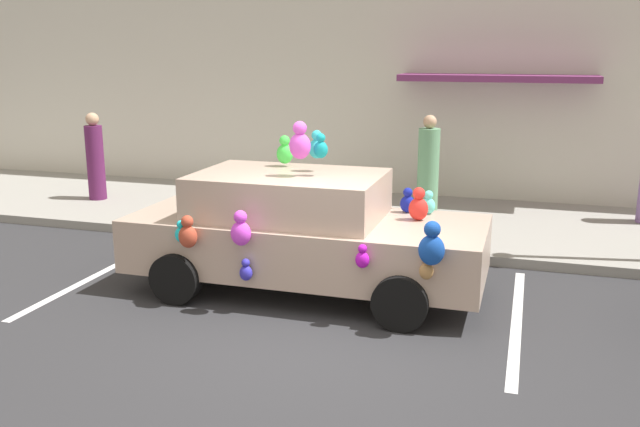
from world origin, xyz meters
name	(u,v)px	position (x,y,z in m)	size (l,w,h in m)	color
ground_plane	(322,333)	(0.00, 0.00, 0.00)	(60.00, 60.00, 0.00)	#2D2D30
sidewalk	(404,221)	(0.00, 5.00, 0.07)	(24.00, 4.00, 0.15)	gray
storefront_building	(429,43)	(0.01, 7.14, 3.19)	(24.00, 1.25, 6.40)	beige
parking_stripe_front	(517,321)	(2.06, 1.00, 0.00)	(0.12, 3.60, 0.01)	silver
parking_stripe_rear	(98,274)	(-3.59, 1.00, 0.00)	(0.12, 3.60, 0.01)	silver
plush_covered_car	(302,231)	(-0.64, 1.24, 0.80)	(4.52, 2.12, 2.23)	tan
teddy_bear_on_sidewalk	(293,205)	(-1.72, 3.90, 0.50)	(0.39, 0.33, 0.75)	beige
pedestrian_near_shopfront	(95,159)	(-6.14, 4.68, 0.96)	(0.34, 0.34, 1.72)	#5C1F50
pedestrian_by_lamp	(428,168)	(0.33, 5.52, 0.97)	(0.39, 0.39, 1.78)	#69A376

